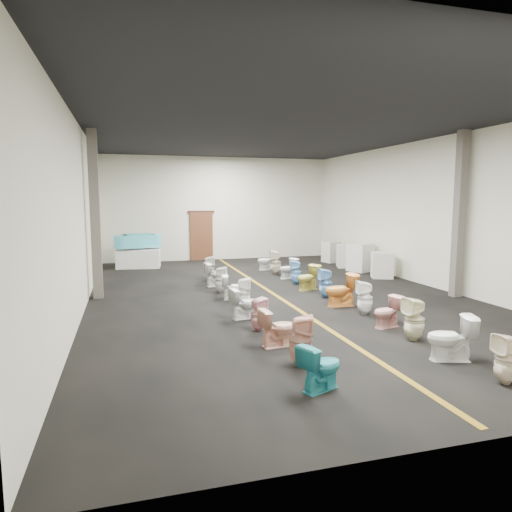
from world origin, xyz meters
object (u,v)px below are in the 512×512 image
object	(u,v)px
toilet_right_1	(451,338)
toilet_right_4	(365,298)
toilet_left_1	(301,341)
toilet_right_6	(326,283)
toilet_right_0	(507,359)
toilet_right_3	(387,312)
toilet_right_5	(341,290)
toilet_left_2	(278,328)
appliance_crate_c	(347,256)
toilet_right_8	(296,272)
toilet_right_11	(267,261)
display_table	(139,259)
toilet_left_7	(221,280)
appliance_crate_b	(360,257)
toilet_left_0	(321,366)
toilet_left_3	(258,314)
appliance_crate_d	(331,252)
toilet_right_2	(414,319)
toilet_left_5	(243,293)
bathtub	(138,241)
toilet_left_8	(216,274)
toilet_left_4	(245,303)
toilet_right_7	(308,278)
toilet_left_9	(209,268)
toilet_right_9	(288,269)
toilet_left_6	(234,287)

from	to	relation	value
toilet_right_1	toilet_right_4	bearing A→B (deg)	-164.44
toilet_left_1	toilet_right_6	xyz separation A→B (m)	(2.54, 4.59, -0.01)
toilet_right_0	toilet_right_3	world-z (taller)	toilet_right_0
toilet_right_5	toilet_left_2	bearing A→B (deg)	-42.73
appliance_crate_c	toilet_right_8	bearing A→B (deg)	-138.54
toilet_right_1	toilet_right_11	size ratio (longest dim) A/B	1.07
toilet_left_2	toilet_right_0	xyz separation A→B (m)	(2.65, -2.53, 0.02)
toilet_right_1	toilet_right_4	world-z (taller)	toilet_right_4
display_table	toilet_left_7	distance (m)	5.94
toilet_right_8	toilet_left_1	bearing A→B (deg)	2.48
appliance_crate_b	toilet_left_0	bearing A→B (deg)	-121.49
toilet_left_3	toilet_left_2	bearing A→B (deg)	166.73
appliance_crate_c	toilet_right_4	bearing A→B (deg)	-114.08
appliance_crate_d	display_table	bearing A→B (deg)	175.58
toilet_left_0	toilet_right_2	world-z (taller)	toilet_right_2
appliance_crate_d	toilet_left_5	xyz separation A→B (m)	(-5.65, -6.98, -0.06)
appliance_crate_c	toilet_left_1	xyz separation A→B (m)	(-5.71, -9.52, -0.03)
bathtub	appliance_crate_d	size ratio (longest dim) A/B	2.06
toilet_right_0	toilet_right_1	size ratio (longest dim) A/B	0.97
display_table	toilet_left_3	distance (m)	9.77
toilet_left_8	toilet_right_5	distance (m)	4.29
display_table	toilet_left_3	bearing A→B (deg)	-77.51
toilet_left_4	toilet_right_7	bearing A→B (deg)	-52.47
toilet_left_2	toilet_right_4	bearing A→B (deg)	-64.78
toilet_left_9	toilet_right_6	world-z (taller)	toilet_left_9
display_table	toilet_right_5	size ratio (longest dim) A/B	1.98
toilet_left_8	toilet_right_5	bearing A→B (deg)	-150.81
toilet_right_2	toilet_right_9	distance (m)	7.09
toilet_left_5	toilet_left_8	distance (m)	3.04
toilet_right_8	toilet_left_4	bearing A→B (deg)	-13.20
toilet_right_2	toilet_left_9	bearing A→B (deg)	-163.01
toilet_left_4	toilet_right_2	size ratio (longest dim) A/B	0.83
toilet_right_2	toilet_right_11	xyz separation A→B (m)	(-0.12, 9.04, -0.06)
toilet_right_11	toilet_right_5	bearing A→B (deg)	4.10
toilet_right_6	toilet_right_9	bearing A→B (deg)	-175.26
toilet_left_8	toilet_right_4	size ratio (longest dim) A/B	0.93
toilet_right_1	toilet_right_3	distance (m)	2.03
toilet_left_6	toilet_right_5	bearing A→B (deg)	-105.00
toilet_left_8	toilet_right_1	world-z (taller)	toilet_right_1
toilet_left_4	toilet_right_3	xyz separation A→B (m)	(2.68, -1.53, -0.02)
toilet_right_9	display_table	bearing A→B (deg)	-148.32
toilet_right_3	toilet_left_1	bearing A→B (deg)	-71.23
toilet_right_2	toilet_right_5	size ratio (longest dim) A/B	1.01
toilet_right_0	toilet_right_8	bearing A→B (deg)	-179.30
toilet_right_7	toilet_right_8	size ratio (longest dim) A/B	0.96
toilet_left_9	toilet_right_8	distance (m)	2.90
toilet_right_2	toilet_right_6	bearing A→B (deg)	177.93
appliance_crate_d	toilet_left_1	distance (m)	12.39
display_table	bathtub	world-z (taller)	bathtub
appliance_crate_d	toilet_left_9	size ratio (longest dim) A/B	1.09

